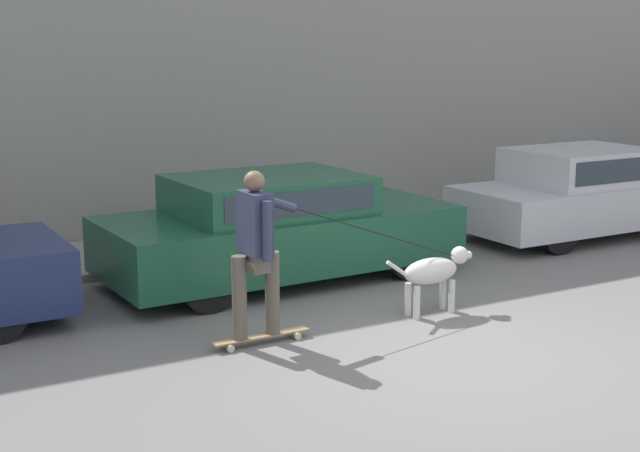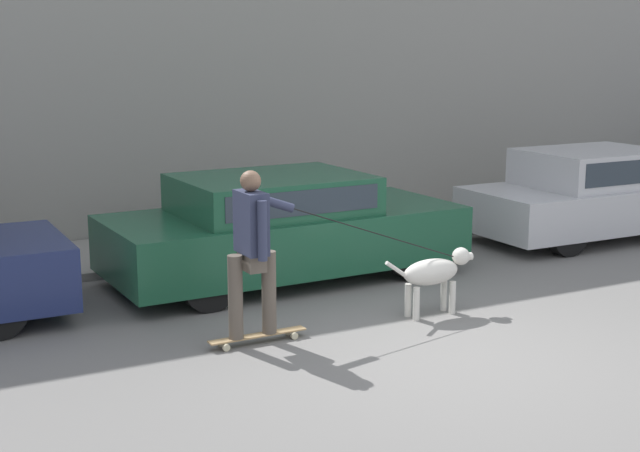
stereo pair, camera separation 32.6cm
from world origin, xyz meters
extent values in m
plane|color=slate|center=(0.00, 0.00, 0.00)|extent=(36.00, 36.00, 0.00)
cube|color=gray|center=(0.00, 6.27, 2.95)|extent=(32.00, 0.30, 5.90)
cube|color=gray|center=(0.00, 5.13, 0.05)|extent=(30.00, 1.93, 0.10)
cylinder|color=black|center=(1.17, 4.01, 0.32)|extent=(0.64, 0.22, 0.63)
cylinder|color=black|center=(1.22, 2.41, 0.32)|extent=(0.64, 0.22, 0.63)
cylinder|color=black|center=(-1.49, 3.94, 0.32)|extent=(0.64, 0.22, 0.63)
cylinder|color=black|center=(-1.45, 2.34, 0.32)|extent=(0.64, 0.22, 0.63)
cube|color=#194C33|center=(-0.14, 3.18, 0.52)|extent=(4.35, 1.95, 0.65)
cube|color=#194C33|center=(-0.31, 3.17, 1.07)|extent=(2.24, 1.71, 0.45)
cube|color=#28333D|center=(-0.29, 2.34, 1.09)|extent=(1.93, 0.06, 0.29)
cylinder|color=black|center=(6.33, 3.89, 0.31)|extent=(0.62, 0.20, 0.62)
cylinder|color=black|center=(3.77, 3.91, 0.31)|extent=(0.62, 0.20, 0.62)
cylinder|color=black|center=(3.77, 2.46, 0.31)|extent=(0.62, 0.20, 0.62)
cube|color=#BCBCC1|center=(5.05, 3.18, 0.49)|extent=(4.13, 1.71, 0.61)
cube|color=#BCBCC1|center=(4.88, 3.18, 1.05)|extent=(2.01, 1.53, 0.52)
cube|color=#28333D|center=(4.88, 2.41, 1.08)|extent=(1.76, 0.02, 0.33)
cylinder|color=beige|center=(0.80, 1.18, 0.18)|extent=(0.07, 0.07, 0.36)
cylinder|color=beige|center=(0.81, 1.03, 0.18)|extent=(0.07, 0.07, 0.36)
cylinder|color=beige|center=(0.33, 1.17, 0.18)|extent=(0.07, 0.07, 0.36)
cylinder|color=beige|center=(0.34, 1.01, 0.18)|extent=(0.07, 0.07, 0.36)
ellipsoid|color=beige|center=(0.57, 1.10, 0.47)|extent=(0.68, 0.29, 0.28)
sphere|color=beige|center=(0.96, 1.11, 0.60)|extent=(0.19, 0.19, 0.19)
cylinder|color=beige|center=(1.05, 1.11, 0.58)|extent=(0.11, 0.09, 0.09)
cylinder|color=beige|center=(0.13, 1.08, 0.56)|extent=(0.27, 0.05, 0.21)
cylinder|color=beige|center=(-1.06, 1.21, 0.04)|extent=(0.07, 0.03, 0.07)
cylinder|color=beige|center=(-1.06, 1.06, 0.04)|extent=(0.07, 0.03, 0.07)
cylinder|color=beige|center=(-1.78, 1.20, 0.04)|extent=(0.07, 0.03, 0.07)
cylinder|color=beige|center=(-1.78, 1.05, 0.04)|extent=(0.07, 0.03, 0.07)
cube|color=#A88456|center=(-1.42, 1.13, 0.08)|extent=(1.00, 0.13, 0.02)
cylinder|color=brown|center=(-1.29, 1.13, 0.49)|extent=(0.14, 0.14, 0.81)
cylinder|color=brown|center=(-1.64, 1.13, 0.49)|extent=(0.14, 0.14, 0.81)
cube|color=brown|center=(-1.47, 1.13, 0.81)|extent=(0.18, 0.32, 0.16)
cube|color=#2D334C|center=(-1.47, 1.13, 1.19)|extent=(0.21, 0.40, 0.59)
sphere|color=brown|center=(-1.47, 1.13, 1.59)|extent=(0.20, 0.20, 0.20)
cylinder|color=#2D334C|center=(-1.46, 0.88, 1.16)|extent=(0.09, 0.09, 0.56)
cylinder|color=#2D334C|center=(-1.21, 1.34, 1.35)|extent=(0.56, 0.15, 0.27)
cylinder|color=black|center=(0.01, 1.21, 0.91)|extent=(1.91, 0.22, 0.69)
camera|label=1|loc=(-5.00, -6.23, 2.84)|focal=50.00mm
camera|label=2|loc=(-4.72, -6.39, 2.84)|focal=50.00mm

